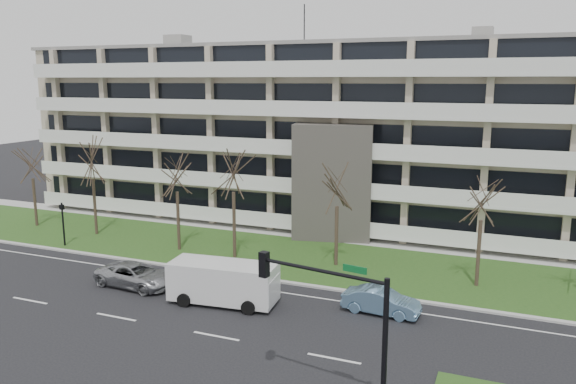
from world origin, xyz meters
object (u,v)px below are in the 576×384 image
at_px(blue_sedan, 381,301).
at_px(traffic_signal, 339,322).
at_px(silver_pickup, 136,275).
at_px(white_van, 224,279).
at_px(pedestrian_signal, 63,219).

distance_m(blue_sedan, traffic_signal, 10.79).
bearing_deg(silver_pickup, white_van, -88.60).
bearing_deg(white_van, silver_pickup, 171.43).
relative_size(traffic_signal, pedestrian_signal, 1.82).
bearing_deg(pedestrian_signal, silver_pickup, -11.90).
bearing_deg(traffic_signal, white_van, 147.27).
relative_size(blue_sedan, traffic_signal, 0.68).
relative_size(white_van, traffic_signal, 1.02).
bearing_deg(blue_sedan, traffic_signal, -171.89).
height_order(silver_pickup, pedestrian_signal, pedestrian_signal).
relative_size(silver_pickup, blue_sedan, 1.22).
bearing_deg(silver_pickup, pedestrian_signal, 68.48).
xyz_separation_m(white_van, traffic_signal, (9.14, -8.37, 2.55)).
bearing_deg(blue_sedan, silver_pickup, 100.24).
distance_m(white_van, pedestrian_signal, 17.25).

